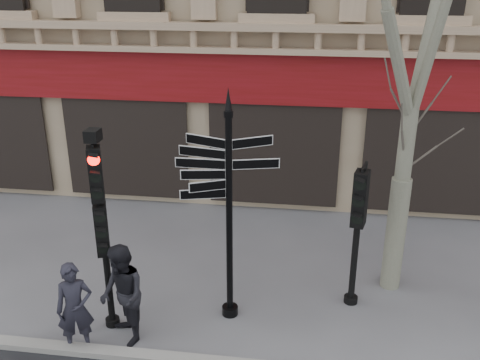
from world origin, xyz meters
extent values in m
plane|color=#56565B|center=(0.00, 0.00, 0.00)|extent=(80.00, 80.00, 0.00)
cube|color=#650C0A|center=(0.00, 4.88, 3.60)|extent=(28.00, 0.25, 1.30)
cube|color=#9D7F66|center=(0.00, 4.65, 4.57)|extent=(28.00, 0.35, 0.74)
cylinder|color=black|center=(-0.41, 0.05, 1.94)|extent=(0.12, 0.12, 3.88)
cylinder|color=black|center=(-0.41, 0.05, 0.09)|extent=(0.30, 0.30, 0.17)
cone|color=black|center=(-0.41, 0.05, 4.19)|extent=(0.13, 0.13, 0.39)
cylinder|color=black|center=(-2.52, -0.57, 1.73)|extent=(0.12, 0.12, 3.46)
cylinder|color=black|center=(-2.52, -0.57, 0.07)|extent=(0.26, 0.26, 0.14)
cube|color=black|center=(-2.52, -0.57, 2.00)|extent=(0.49, 0.43, 0.94)
cube|color=black|center=(-2.52, -0.57, 3.02)|extent=(0.49, 0.43, 0.94)
sphere|color=#FF0C05|center=(-2.52, -0.57, 3.27)|extent=(0.20, 0.20, 0.20)
cube|color=black|center=(-2.52, -0.57, 3.67)|extent=(0.30, 0.34, 0.20)
cylinder|color=black|center=(1.90, 0.77, 1.40)|extent=(0.13, 0.13, 2.80)
cylinder|color=black|center=(1.90, 0.77, 0.08)|extent=(0.29, 0.29, 0.16)
cube|color=black|center=(1.90, 0.77, 2.27)|extent=(0.54, 0.44, 1.06)
cylinder|color=gray|center=(2.73, 1.49, 1.20)|extent=(0.39, 0.39, 2.40)
cylinder|color=gray|center=(2.73, 1.49, 3.05)|extent=(0.31, 0.31, 1.53)
imported|color=black|center=(-2.84, -1.30, 0.84)|extent=(0.72, 0.62, 1.68)
imported|color=black|center=(-2.12, -0.95, 0.93)|extent=(1.10, 1.14, 1.86)
camera|label=1|loc=(0.96, -8.38, 6.19)|focal=40.00mm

